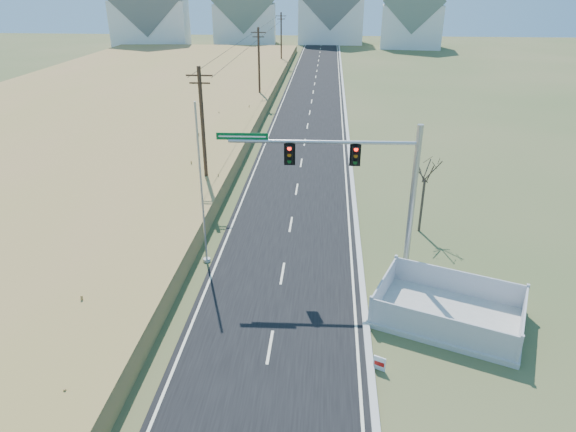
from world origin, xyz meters
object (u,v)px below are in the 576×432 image
Objects in this scene: flagpole at (202,203)px; bare_tree at (426,168)px; traffic_signal_mast at (375,187)px; fence_enclosure at (448,314)px; open_sign at (379,363)px.

flagpole is 13.21m from bare_tree.
fence_enclosure is at bearing -52.69° from traffic_signal_mast.
bare_tree reaches higher than fence_enclosure.
bare_tree is (3.42, 5.07, -0.74)m from traffic_signal_mast.
open_sign is (-3.41, -3.66, 0.05)m from fence_enclosure.
flagpole reaches higher than bare_tree.
flagpole reaches higher than traffic_signal_mast.
fence_enclosure is at bearing -90.57° from bare_tree.
open_sign is at bearing -92.41° from traffic_signal_mast.
fence_enclosure is 0.86× the size of flagpole.
bare_tree is at bearing 21.25° from flagpole.
flagpole is (-12.21, 4.38, 3.25)m from fence_enclosure.
bare_tree is (0.09, 9.16, 3.81)m from fence_enclosure.
traffic_signal_mast reaches higher than bare_tree.
fence_enclosure is at bearing 72.07° from open_sign.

